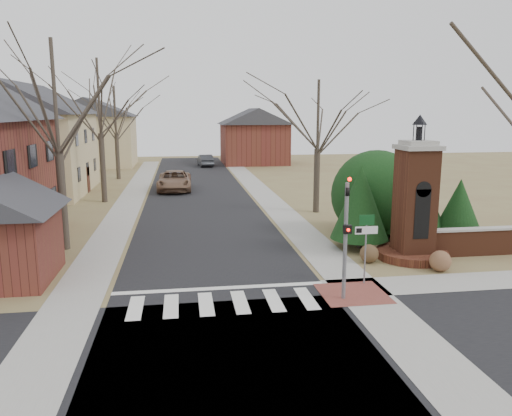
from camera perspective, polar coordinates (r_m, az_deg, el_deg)
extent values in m
plane|color=brown|center=(17.05, -3.53, -11.81)|extent=(120.00, 120.00, 0.00)
cube|color=black|center=(38.27, -6.46, 0.99)|extent=(8.00, 70.00, 0.01)
cube|color=black|center=(14.35, -2.42, -16.40)|extent=(120.00, 8.00, 0.01)
cube|color=silver|center=(17.79, -3.77, -10.79)|extent=(8.00, 2.20, 0.02)
cube|color=silver|center=(19.19, -4.15, -9.14)|extent=(8.00, 0.35, 0.02)
cube|color=gray|center=(38.79, 1.23, 1.20)|extent=(2.00, 60.00, 0.02)
cube|color=gray|center=(38.44, -14.23, 0.77)|extent=(2.00, 60.00, 0.02)
cube|color=brown|center=(18.94, 11.01, -9.59)|extent=(2.40, 2.40, 0.02)
cylinder|color=slate|center=(17.79, 10.17, -3.85)|extent=(0.14, 0.14, 4.20)
imported|color=black|center=(17.40, 10.38, 2.37)|extent=(0.15, 0.18, 0.90)
sphere|color=#FF0C05|center=(17.15, 10.65, 3.25)|extent=(0.14, 0.14, 0.14)
cube|color=black|center=(17.51, 10.41, -2.41)|extent=(0.28, 0.16, 0.30)
sphere|color=#FF0C05|center=(17.42, 10.50, -2.48)|extent=(0.11, 0.11, 0.11)
cylinder|color=slate|center=(19.70, 12.38, -4.89)|extent=(0.06, 0.06, 2.60)
cube|color=silver|center=(19.47, 12.51, -2.49)|extent=(0.90, 0.03, 0.30)
cube|color=black|center=(19.36, 11.69, -2.54)|extent=(0.22, 0.02, 0.18)
cube|color=#0D3F18|center=(19.39, 12.56, -1.35)|extent=(0.60, 0.03, 0.40)
cylinder|color=#5E2E1B|center=(23.98, 17.36, -5.06)|extent=(3.20, 3.20, 0.36)
cube|color=#5E2E1B|center=(23.46, 17.68, 0.40)|extent=(1.50, 1.50, 5.00)
cube|color=black|center=(22.89, 18.42, -0.67)|extent=(0.70, 0.10, 2.20)
cube|color=gray|center=(23.15, 18.05, 6.61)|extent=(1.70, 1.70, 0.20)
cube|color=gray|center=(23.14, 18.08, 7.10)|extent=(1.30, 1.30, 0.20)
cylinder|color=black|center=(23.12, 18.14, 8.09)|extent=(0.20, 0.20, 0.60)
cone|color=black|center=(23.11, 18.22, 9.57)|extent=(0.64, 0.64, 0.45)
cube|color=#5E2E1B|center=(26.13, 26.34, -3.46)|extent=(7.50, 0.40, 1.20)
cube|color=gray|center=(25.99, 26.47, -2.07)|extent=(7.50, 0.50, 0.10)
cube|color=tan|center=(44.50, -24.55, 5.62)|extent=(9.00, 12.00, 6.40)
cube|color=tan|center=(64.66, -18.21, 7.25)|extent=(10.00, 8.00, 6.00)
cube|color=tan|center=(63.52, -21.20, 10.61)|extent=(0.75, 0.75, 3.08)
cube|color=maroon|center=(64.48, -0.24, 7.34)|extent=(8.00, 8.00, 5.00)
cube|color=maroon|center=(62.48, -2.09, 10.34)|extent=(0.75, 0.75, 2.80)
cylinder|color=#473D33|center=(25.04, 11.66, -3.94)|extent=(0.20, 0.20, 0.50)
cone|color=black|center=(24.60, 11.84, 0.68)|extent=(2.80, 2.80, 3.60)
cylinder|color=#473D33|center=(27.38, 17.30, -2.93)|extent=(0.20, 0.20, 0.50)
cone|color=black|center=(26.93, 17.58, 1.93)|extent=(3.40, 3.40, 4.20)
cylinder|color=#473D33|center=(27.47, 21.97, -3.20)|extent=(0.20, 0.20, 0.50)
cone|color=black|center=(27.13, 22.22, 0.18)|extent=(2.40, 2.40, 2.80)
sphere|color=black|center=(27.53, 13.57, 1.90)|extent=(4.80, 4.80, 4.80)
cylinder|color=#473D33|center=(25.66, -21.23, 0.84)|extent=(0.40, 0.40, 4.83)
cylinder|color=#473D33|center=(38.31, -17.09, 4.39)|extent=(0.40, 0.40, 5.04)
cylinder|color=#473D33|center=(51.23, -15.54, 5.67)|extent=(0.40, 0.40, 4.41)
cylinder|color=#473D33|center=(33.18, 6.94, 3.11)|extent=(0.40, 0.40, 4.20)
imported|color=brown|center=(42.86, -9.30, 3.11)|extent=(2.87, 6.03, 1.66)
imported|color=#33363B|center=(61.47, -5.83, 5.44)|extent=(1.96, 4.49, 1.44)
sphere|color=brown|center=(22.70, 12.80, -5.11)|extent=(0.83, 0.83, 0.83)
sphere|color=brown|center=(22.34, 20.32, -5.71)|extent=(0.89, 0.89, 0.89)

